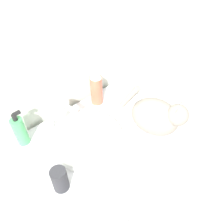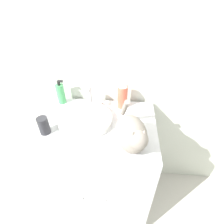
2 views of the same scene
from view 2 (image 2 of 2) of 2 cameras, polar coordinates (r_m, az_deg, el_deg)
The scene contains 8 objects.
wall_back at distance 1.17m, azimuth -3.56°, elevation 20.01°, with size 6.00×0.05×2.50m.
vanity_cabinet at distance 1.42m, azimuth -4.07°, elevation -17.45°, with size 0.74×0.55×0.89m.
sink_basin at distance 1.10m, azimuth -8.73°, elevation -2.44°, with size 0.33×0.33×0.04m.
faucet at distance 1.20m, azimuth -7.25°, elevation 4.53°, with size 0.18×0.11×0.15m.
cat at distance 0.89m, azimuth 6.40°, elevation -7.02°, with size 0.22×0.33×0.22m.
soap_bottle at distance 1.28m, azimuth -16.39°, elevation 5.87°, with size 0.06×0.05×0.18m.
spray_bottle at distance 1.17m, azimuth 3.47°, elevation 5.55°, with size 0.07×0.07×0.20m.
cup at distance 1.07m, azimuth -21.40°, elevation -4.12°, with size 0.06×0.06×0.11m.
Camera 2 is at (0.17, -0.52, 1.61)m, focal length 28.00 mm.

